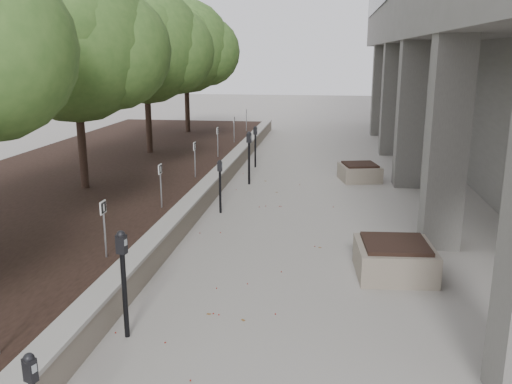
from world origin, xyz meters
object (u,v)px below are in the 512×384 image
Objects in this scene: crabapple_tree_5 at (186,66)px; planter_front at (394,258)px; crabapple_tree_3 at (76,76)px; planter_back at (360,172)px; parking_meter_3 at (220,187)px; parking_meter_4 at (249,158)px; parking_meter_2 at (124,285)px; crabapple_tree_4 at (146,70)px; parking_meter_5 at (255,147)px.

crabapple_tree_5 is 4.33× the size of planter_front.
crabapple_tree_3 is 8.26m from planter_back.
crabapple_tree_3 is 10.00m from crabapple_tree_5.
parking_meter_4 is at bearing 84.58° from parking_meter_3.
parking_meter_2 is (3.45, -6.25, -2.38)m from crabapple_tree_3.
parking_meter_4 is at bearing 118.99° from planter_front.
parking_meter_3 is (3.53, -0.42, -2.48)m from crabapple_tree_3.
crabapple_tree_4 is 3.66× the size of parking_meter_2.
planter_front is at bearing -52.64° from parking_meter_4.
parking_meter_3 is 5.35m from parking_meter_5.
crabapple_tree_5 reaches higher than parking_meter_3.
planter_back is at bearing 92.03° from planter_front.
planter_back is at bearing 24.58° from parking_meter_4.
parking_meter_3 is 4.88m from planter_front.
crabapple_tree_5 is at bearing 90.00° from crabapple_tree_3.
planter_front is 1.15× the size of planter_back.
parking_meter_2 is at bearing -109.74° from planter_back.
crabapple_tree_4 is 4.33× the size of planter_front.
planter_back is (3.32, -1.48, -0.43)m from parking_meter_5.
crabapple_tree_3 is 1.00× the size of crabapple_tree_5.
parking_meter_2 is 5.83m from parking_meter_3.
parking_meter_4 is (3.77, 2.53, -2.36)m from crabapple_tree_3.
planter_front is at bearing -62.22° from crabapple_tree_5.
parking_meter_2 is 10.32m from planter_back.
crabapple_tree_4 reaches higher than parking_meter_3.
parking_meter_4 is at bearing -163.79° from planter_back.
crabapple_tree_5 reaches higher than parking_meter_5.
planter_back is (3.40, 3.87, -0.38)m from parking_meter_3.
crabapple_tree_3 is 3.66× the size of parking_meter_2.
crabapple_tree_3 reaches higher than parking_meter_3.
crabapple_tree_4 is 1.00× the size of crabapple_tree_5.
crabapple_tree_5 is at bearing 90.00° from crabapple_tree_4.
parking_meter_3 is 5.17m from planter_back.
crabapple_tree_4 reaches higher than planter_front.
planter_front is (7.18, -8.64, -2.83)m from crabapple_tree_4.
parking_meter_4 is 3.33m from planter_back.
parking_meter_5 is (0.16, 11.18, -0.06)m from parking_meter_2.
parking_meter_4 is (3.77, -7.47, -2.36)m from crabapple_tree_5.
parking_meter_3 reaches higher than planter_front.
crabapple_tree_4 is 11.58m from planter_front.
planter_front is (7.18, -13.64, -2.83)m from crabapple_tree_5.
planter_front is (7.18, -3.64, -2.83)m from crabapple_tree_3.
parking_meter_4 is (3.77, -2.47, -2.36)m from crabapple_tree_4.
crabapple_tree_3 is 4.33× the size of planter_front.
parking_meter_3 is at bearing -6.77° from crabapple_tree_3.
crabapple_tree_5 is at bearing 107.93° from parking_meter_3.
parking_meter_2 is 1.17× the size of parking_meter_3.
planter_front is at bearing -26.84° from crabapple_tree_3.
crabapple_tree_4 is 4.97× the size of planter_back.
planter_back is (3.48, 9.70, -0.49)m from parking_meter_2.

